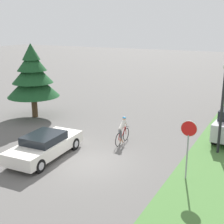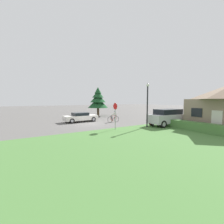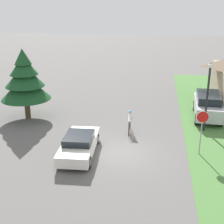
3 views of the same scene
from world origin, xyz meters
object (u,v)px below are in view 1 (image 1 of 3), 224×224
object	(u,v)px
stop_sign	(188,138)
conifer_tall_near	(32,76)
cyclist	(122,131)
street_lamp	(223,100)
sedan_left_lane	(45,146)

from	to	relation	value
stop_sign	conifer_tall_near	bearing A→B (deg)	-21.65
cyclist	street_lamp	bearing A→B (deg)	-78.53
stop_sign	sedan_left_lane	bearing A→B (deg)	6.28
street_lamp	conifer_tall_near	distance (m)	13.18
sedan_left_lane	cyclist	xyz separation A→B (m)	(2.61, 3.63, 0.09)
sedan_left_lane	street_lamp	xyz separation A→B (m)	(7.72, 4.80, 2.24)
stop_sign	street_lamp	bearing A→B (deg)	-103.86
sedan_left_lane	conifer_tall_near	size ratio (longest dim) A/B	0.85
stop_sign	street_lamp	xyz separation A→B (m)	(0.73, 3.69, 0.98)
sedan_left_lane	stop_sign	size ratio (longest dim) A/B	1.70
sedan_left_lane	conifer_tall_near	distance (m)	8.01
sedan_left_lane	stop_sign	xyz separation A→B (m)	(7.00, 1.11, 1.26)
street_lamp	cyclist	bearing A→B (deg)	-167.12
sedan_left_lane	cyclist	world-z (taller)	cyclist
conifer_tall_near	street_lamp	bearing A→B (deg)	-2.50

